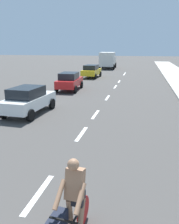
{
  "coord_description": "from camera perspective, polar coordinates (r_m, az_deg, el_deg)",
  "views": [
    {
      "loc": [
        2.5,
        -0.21,
        3.76
      ],
      "look_at": [
        0.41,
        9.02,
        1.1
      ],
      "focal_mm": 37.43,
      "sensor_mm": 36.0,
      "label": 1
    }
  ],
  "objects": [
    {
      "name": "lane_stripe_1",
      "position": [
        6.69,
        -12.31,
        -18.87
      ],
      "size": [
        0.16,
        1.8,
        0.01
      ],
      "primitive_type": "cube",
      "color": "white",
      "rests_on": "ground"
    },
    {
      "name": "parked_car_yellow",
      "position": [
        29.54,
        0.46,
        10.02
      ],
      "size": [
        1.99,
        4.09,
        1.57
      ],
      "rotation": [
        0.0,
        0.0,
        -0.04
      ],
      "color": "gold",
      "rests_on": "ground"
    },
    {
      "name": "delivery_truck",
      "position": [
        42.21,
        4.49,
        12.59
      ],
      "size": [
        2.86,
        6.33,
        2.8
      ],
      "rotation": [
        0.0,
        0.0,
        0.04
      ],
      "color": "beige",
      "rests_on": "ground"
    },
    {
      "name": "lane_stripe_3",
      "position": [
        13.39,
        1.46,
        -0.6
      ],
      "size": [
        0.16,
        1.8,
        0.01
      ],
      "primitive_type": "cube",
      "color": "white",
      "rests_on": "ground"
    },
    {
      "name": "cyclist",
      "position": [
        4.78,
        -4.62,
        -22.19
      ],
      "size": [
        0.64,
        1.71,
        1.82
      ],
      "rotation": [
        0.0,
        0.0,
        3.05
      ],
      "color": "black",
      "rests_on": "ground"
    },
    {
      "name": "parked_car_white",
      "position": [
        13.83,
        -14.69,
        2.97
      ],
      "size": [
        1.98,
        3.96,
        1.57
      ],
      "rotation": [
        0.0,
        0.0,
        -0.05
      ],
      "color": "white",
      "rests_on": "ground"
    },
    {
      "name": "parked_car_red",
      "position": [
        20.88,
        -4.92,
        7.59
      ],
      "size": [
        1.97,
        3.93,
        1.57
      ],
      "rotation": [
        0.0,
        0.0,
        0.05
      ],
      "color": "red",
      "rests_on": "ground"
    },
    {
      "name": "lane_stripe_8",
      "position": [
        35.02,
        8.68,
        9.37
      ],
      "size": [
        0.16,
        1.8,
        0.01
      ],
      "primitive_type": "cube",
      "color": "white",
      "rests_on": "ground"
    },
    {
      "name": "lane_stripe_2",
      "position": [
        10.48,
        -1.95,
        -5.33
      ],
      "size": [
        0.16,
        1.8,
        0.01
      ],
      "primitive_type": "cube",
      "color": "white",
      "rests_on": "ground"
    },
    {
      "name": "lane_stripe_6",
      "position": [
        26.45,
        7.24,
        7.41
      ],
      "size": [
        0.16,
        1.8,
        0.01
      ],
      "primitive_type": "cube",
      "color": "white",
      "rests_on": "ground"
    },
    {
      "name": "lane_stripe_5",
      "position": [
        22.84,
        6.31,
        6.14
      ],
      "size": [
        0.16,
        1.8,
        0.01
      ],
      "primitive_type": "cube",
      "color": "white",
      "rests_on": "ground"
    },
    {
      "name": "lane_stripe_7",
      "position": [
        33.18,
        8.44,
        9.04
      ],
      "size": [
        0.16,
        1.8,
        0.01
      ],
      "primitive_type": "cube",
      "color": "white",
      "rests_on": "ground"
    },
    {
      "name": "lane_stripe_4",
      "position": [
        17.85,
        4.41,
        3.5
      ],
      "size": [
        0.16,
        1.8,
        0.01
      ],
      "primitive_type": "cube",
      "color": "white",
      "rests_on": "ground"
    },
    {
      "name": "ground_plane",
      "position": [
        20.71,
        5.61,
        5.16
      ],
      "size": [
        160.0,
        160.0,
        0.0
      ],
      "primitive_type": "plane",
      "color": "#423F3D"
    }
  ]
}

